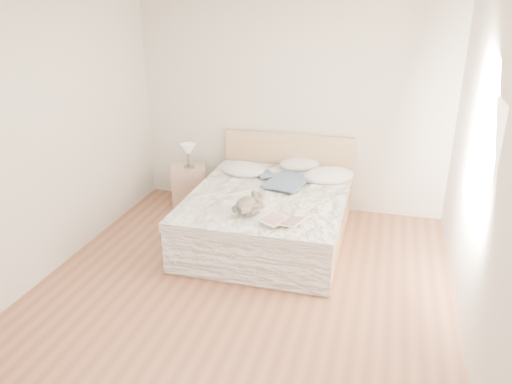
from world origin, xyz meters
TOP-DOWN VIEW (x-y plane):
  - floor at (0.00, 0.00)m, footprint 4.00×4.50m
  - wall_back at (0.00, 2.25)m, footprint 4.00×0.02m
  - wall_front at (0.00, -2.25)m, footprint 4.00×0.02m
  - wall_left at (-2.00, 0.00)m, footprint 0.02×4.50m
  - wall_right at (2.00, 0.00)m, footprint 0.02×4.50m
  - window at (1.99, 0.30)m, footprint 0.02×1.30m
  - bed at (0.00, 1.19)m, footprint 1.72×2.14m
  - nightstand at (-1.27, 1.81)m, footprint 0.57×0.54m
  - table_lamp at (-1.24, 1.79)m, footprint 0.23×0.23m
  - pillow_left at (-0.48, 1.69)m, footprint 0.68×0.55m
  - pillow_middle at (0.18, 2.06)m, footprint 0.61×0.51m
  - pillow_right at (0.59, 1.75)m, footprint 0.75×0.68m
  - blouse at (0.14, 1.45)m, footprint 0.79×0.82m
  - photo_book at (-0.40, 1.79)m, footprint 0.43×0.40m
  - childrens_book at (0.33, 0.37)m, footprint 0.47×0.39m
  - teddy_bear at (-0.09, 0.50)m, footprint 0.34×0.39m

SIDE VIEW (x-z plane):
  - floor at x=0.00m, z-range 0.00..0.00m
  - nightstand at x=-1.27m, z-range 0.00..0.56m
  - bed at x=0.00m, z-range -0.19..0.81m
  - blouse at x=0.14m, z-range 0.62..0.64m
  - photo_book at x=-0.40m, z-range 0.62..0.64m
  - childrens_book at x=0.33m, z-range 0.62..0.64m
  - pillow_left at x=-0.48m, z-range 0.55..0.73m
  - pillow_middle at x=0.18m, z-range 0.56..0.72m
  - pillow_right at x=0.59m, z-range 0.55..0.73m
  - teddy_bear at x=-0.09m, z-range 0.56..0.74m
  - table_lamp at x=-1.24m, z-range 0.63..0.95m
  - wall_back at x=0.00m, z-range 0.00..2.70m
  - wall_front at x=0.00m, z-range 0.00..2.70m
  - wall_left at x=-2.00m, z-range 0.00..2.70m
  - wall_right at x=2.00m, z-range 0.00..2.70m
  - window at x=1.99m, z-range 0.90..2.00m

